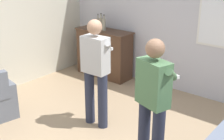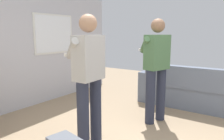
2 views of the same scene
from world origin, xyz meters
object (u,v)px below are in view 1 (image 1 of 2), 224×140
sideboard_cabinet (104,53)px  bottle_wine_green (98,23)px  person_standing_right (153,100)px  person_standing_left (96,69)px  bottle_spirits_clear (104,24)px  bottle_liquor_amber (101,23)px

sideboard_cabinet → bottle_wine_green: bearing=165.9°
bottle_wine_green → person_standing_right: person_standing_right is taller
bottle_wine_green → person_standing_left: 2.30m
person_standing_left → bottle_wine_green: bearing=130.5°
bottle_spirits_clear → bottle_wine_green: bearing=160.4°
person_standing_left → person_standing_right: 1.29m
sideboard_cabinet → bottle_spirits_clear: 0.64m
bottle_wine_green → bottle_spirits_clear: size_ratio=0.91×
sideboard_cabinet → person_standing_left: (1.28, -1.69, 0.42)m
bottle_liquor_amber → person_standing_left: (1.36, -1.69, -0.22)m
sideboard_cabinet → person_standing_right: 3.28m
person_standing_left → person_standing_right: bearing=-16.8°
sideboard_cabinet → bottle_wine_green: 0.66m
bottle_wine_green → sideboard_cabinet: bearing=-14.1°
bottle_spirits_clear → person_standing_right: size_ratio=0.20×
sideboard_cabinet → person_standing_right: size_ratio=0.76×
sideboard_cabinet → person_standing_left: person_standing_left is taller
bottle_liquor_amber → person_standing_right: size_ratio=0.21×
sideboard_cabinet → bottle_spirits_clear: (0.03, -0.03, 0.64)m
person_standing_right → bottle_liquor_amber: bearing=141.5°
bottle_wine_green → bottle_liquor_amber: bottle_liquor_amber is taller
sideboard_cabinet → person_standing_right: bearing=-39.4°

